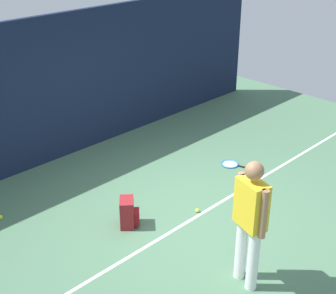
{
  "coord_description": "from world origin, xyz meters",
  "views": [
    {
      "loc": [
        -4.6,
        -4.24,
        4.21
      ],
      "look_at": [
        0.0,
        0.4,
        1.0
      ],
      "focal_mm": 52.04,
      "sensor_mm": 36.0,
      "label": 1
    }
  ],
  "objects": [
    {
      "name": "tennis_racket",
      "position": [
        1.73,
        0.5,
        0.01
      ],
      "size": [
        0.41,
        0.64,
        0.03
      ],
      "rotation": [
        0.0,
        0.0,
        1.91
      ],
      "color": "black",
      "rests_on": "ground"
    },
    {
      "name": "tennis_ball_mid_court",
      "position": [
        1.21,
        -0.27,
        0.03
      ],
      "size": [
        0.07,
        0.07,
        0.07
      ],
      "primitive_type": "sphere",
      "color": "#CCE033",
      "rests_on": "ground"
    },
    {
      "name": "court_line",
      "position": [
        0.0,
        -0.17,
        0.0
      ],
      "size": [
        9.0,
        0.05,
        0.0
      ],
      "primitive_type": "cube",
      "color": "white",
      "rests_on": "ground"
    },
    {
      "name": "ground_plane",
      "position": [
        0.0,
        0.0,
        0.0
      ],
      "size": [
        12.0,
        12.0,
        0.0
      ],
      "primitive_type": "plane",
      "color": "#4C7556"
    },
    {
      "name": "backpack",
      "position": [
        -0.83,
        0.4,
        0.21
      ],
      "size": [
        0.38,
        0.38,
        0.44
      ],
      "rotation": [
        0.0,
        0.0,
        0.85
      ],
      "color": "maroon",
      "rests_on": "ground"
    },
    {
      "name": "back_fence",
      "position": [
        0.0,
        3.0,
        1.32
      ],
      "size": [
        10.0,
        0.1,
        2.63
      ],
      "primitive_type": "cube",
      "color": "#141E38",
      "rests_on": "ground"
    },
    {
      "name": "tennis_ball_far_left",
      "position": [
        0.15,
        -0.09,
        0.03
      ],
      "size": [
        0.07,
        0.07,
        0.07
      ],
      "primitive_type": "sphere",
      "color": "#CCE033",
      "rests_on": "ground"
    },
    {
      "name": "tennis_player",
      "position": [
        -0.58,
        -1.55,
        0.97
      ],
      "size": [
        0.32,
        0.51,
        1.7
      ],
      "rotation": [
        0.0,
        0.0,
        1.29
      ],
      "color": "white",
      "rests_on": "ground"
    },
    {
      "name": "tennis_ball_by_fence",
      "position": [
        -2.09,
        1.87,
        0.03
      ],
      "size": [
        0.07,
        0.07,
        0.07
      ],
      "primitive_type": "sphere",
      "color": "#CCE033",
      "rests_on": "ground"
    }
  ]
}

